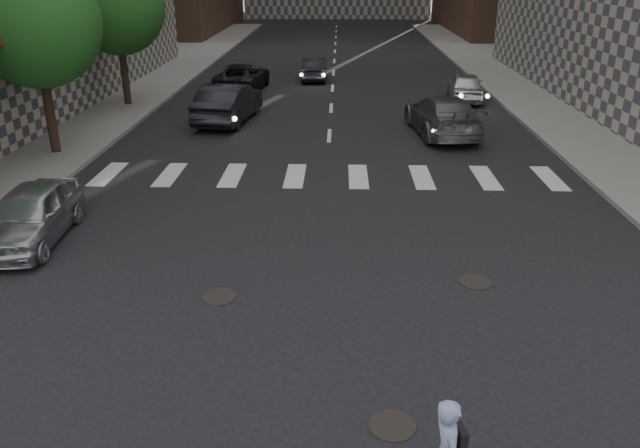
# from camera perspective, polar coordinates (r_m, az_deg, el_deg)

# --- Properties ---
(ground) EXTENTS (160.00, 160.00, 0.00)m
(ground) POSITION_cam_1_polar(r_m,az_deg,el_deg) (11.60, -0.34, -9.77)
(ground) COLOR black
(ground) RESTS_ON ground
(sidewalk_left) EXTENTS (13.00, 80.00, 0.15)m
(sidewalk_left) POSITION_cam_1_polar(r_m,az_deg,el_deg) (33.84, -24.76, 10.25)
(sidewalk_left) COLOR gray
(sidewalk_left) RESTS_ON ground
(sidewalk_right) EXTENTS (13.00, 80.00, 0.15)m
(sidewalk_right) POSITION_cam_1_polar(r_m,az_deg,el_deg) (33.52, 27.08, 9.74)
(sidewalk_right) COLOR gray
(sidewalk_right) RESTS_ON ground
(tree_b) EXTENTS (4.20, 4.20, 6.60)m
(tree_b) POSITION_cam_1_polar(r_m,az_deg,el_deg) (23.15, -24.47, 16.93)
(tree_b) COLOR #382619
(tree_b) RESTS_ON sidewalk_left
(tree_c) EXTENTS (4.20, 4.20, 6.60)m
(tree_c) POSITION_cam_1_polar(r_m,az_deg,el_deg) (30.57, -17.97, 18.78)
(tree_c) COLOR #382619
(tree_c) RESTS_ON sidewalk_left
(manhole_a) EXTENTS (0.70, 0.70, 0.02)m
(manhole_a) POSITION_cam_1_polar(r_m,az_deg,el_deg) (9.61, 6.62, -17.83)
(manhole_a) COLOR black
(manhole_a) RESTS_ON ground
(manhole_b) EXTENTS (0.70, 0.70, 0.02)m
(manhole_b) POSITION_cam_1_polar(r_m,az_deg,el_deg) (12.84, -9.16, -6.58)
(manhole_b) COLOR black
(manhole_b) RESTS_ON ground
(manhole_c) EXTENTS (0.70, 0.70, 0.02)m
(manhole_c) POSITION_cam_1_polar(r_m,az_deg,el_deg) (13.64, 14.03, -5.15)
(manhole_c) COLOR black
(manhole_c) RESTS_ON ground
(silver_sedan) EXTENTS (1.81, 4.03, 1.34)m
(silver_sedan) POSITION_cam_1_polar(r_m,az_deg,el_deg) (16.45, -24.98, 0.78)
(silver_sedan) COLOR #B8BAC0
(silver_sedan) RESTS_ON ground
(traffic_car_a) EXTENTS (2.33, 5.10, 1.62)m
(traffic_car_a) POSITION_cam_1_polar(r_m,az_deg,el_deg) (26.92, -8.38, 10.91)
(traffic_car_a) COLOR black
(traffic_car_a) RESTS_ON ground
(traffic_car_b) EXTENTS (2.71, 5.45, 1.52)m
(traffic_car_b) POSITION_cam_1_polar(r_m,az_deg,el_deg) (25.09, 11.11, 9.75)
(traffic_car_b) COLOR #575B5F
(traffic_car_b) RESTS_ON ground
(traffic_car_c) EXTENTS (2.60, 5.10, 1.38)m
(traffic_car_c) POSITION_cam_1_polar(r_m,az_deg,el_deg) (33.92, -7.14, 13.20)
(traffic_car_c) COLOR black
(traffic_car_c) RESTS_ON ground
(traffic_car_d) EXTENTS (2.09, 4.18, 1.37)m
(traffic_car_d) POSITION_cam_1_polar(r_m,az_deg,el_deg) (31.80, 13.15, 12.15)
(traffic_car_d) COLOR silver
(traffic_car_d) RESTS_ON ground
(traffic_car_e) EXTENTS (1.45, 3.89, 1.27)m
(traffic_car_e) POSITION_cam_1_polar(r_m,az_deg,el_deg) (36.69, -0.54, 14.00)
(traffic_car_e) COLOR black
(traffic_car_e) RESTS_ON ground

